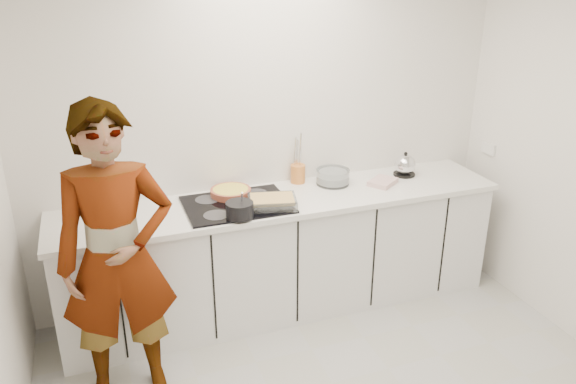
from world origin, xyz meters
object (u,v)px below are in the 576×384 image
object	(u,v)px
tart_dish	(231,192)
baking_dish	(272,201)
utensil_crock	(298,174)
cook	(117,259)
saucepan	(240,210)
kettle	(405,166)
hob	(237,205)
mixing_bowl	(333,177)

from	to	relation	value
tart_dish	baking_dish	world-z (taller)	baking_dish
utensil_crock	cook	bearing A→B (deg)	-150.71
baking_dish	cook	distance (m)	1.13
utensil_crock	cook	xyz separation A→B (m)	(-1.39, -0.78, -0.07)
saucepan	kettle	world-z (taller)	kettle
hob	kettle	distance (m)	1.41
mixing_bowl	kettle	size ratio (longest dim) A/B	1.49
tart_dish	utensil_crock	size ratio (longest dim) A/B	2.42
baking_dish	mixing_bowl	bearing A→B (deg)	25.31
kettle	utensil_crock	size ratio (longest dim) A/B	1.38
saucepan	cook	bearing A→B (deg)	-160.03
tart_dish	saucepan	bearing A→B (deg)	-95.57
tart_dish	utensil_crock	world-z (taller)	utensil_crock
baking_dish	mixing_bowl	size ratio (longest dim) A/B	1.30
hob	utensil_crock	bearing A→B (deg)	26.27
hob	utensil_crock	world-z (taller)	utensil_crock
mixing_bowl	cook	distance (m)	1.76
utensil_crock	tart_dish	bearing A→B (deg)	-169.01
hob	tart_dish	world-z (taller)	tart_dish
mixing_bowl	cook	size ratio (longest dim) A/B	0.16
hob	mixing_bowl	world-z (taller)	mixing_bowl
hob	cook	xyz separation A→B (m)	(-0.84, -0.51, -0.00)
mixing_bowl	utensil_crock	distance (m)	0.27
saucepan	mixing_bowl	xyz separation A→B (m)	(0.83, 0.37, -0.01)
tart_dish	cook	world-z (taller)	cook
cook	saucepan	bearing A→B (deg)	21.03
cook	baking_dish	bearing A→B (deg)	21.13
cook	mixing_bowl	bearing A→B (deg)	23.02
utensil_crock	baking_dish	bearing A→B (deg)	-130.51
hob	kettle	xyz separation A→B (m)	(1.40, 0.13, 0.07)
utensil_crock	cook	distance (m)	1.60
tart_dish	saucepan	world-z (taller)	saucepan
tart_dish	cook	distance (m)	1.08
hob	tart_dish	size ratio (longest dim) A/B	2.12
tart_dish	baking_dish	distance (m)	0.36
mixing_bowl	kettle	world-z (taller)	kettle
hob	cook	size ratio (longest dim) A/B	0.39
hob	saucepan	distance (m)	0.23
hob	cook	bearing A→B (deg)	-148.81
mixing_bowl	cook	bearing A→B (deg)	-158.04
tart_dish	kettle	bearing A→B (deg)	-1.41
tart_dish	kettle	distance (m)	1.40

